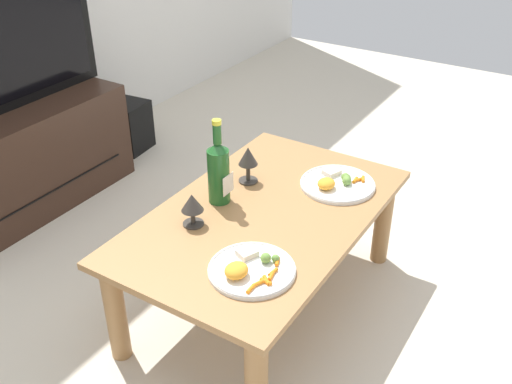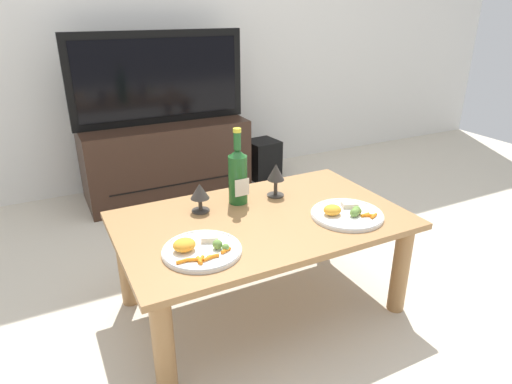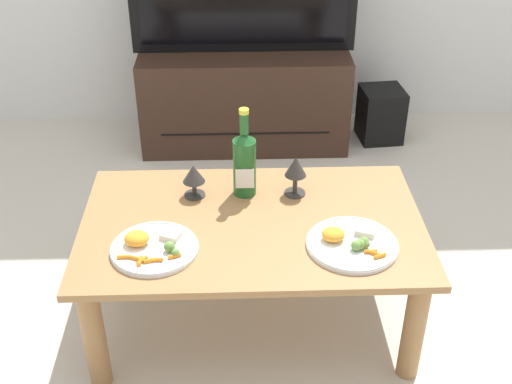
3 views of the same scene
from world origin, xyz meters
TOP-DOWN VIEW (x-y plane):
  - ground_plane at (0.00, 0.00)m, footprint 6.40×6.40m
  - dining_table at (0.00, 0.00)m, footprint 1.12×0.69m
  - tv_stand at (0.00, 1.38)m, footprint 1.05×0.46m
  - floor_speaker at (0.72, 1.36)m, footprint 0.23×0.23m
  - wine_bottle at (-0.02, 0.18)m, footprint 0.08×0.08m
  - goblet_left at (-0.20, 0.17)m, footprint 0.08×0.08m
  - goblet_right at (0.15, 0.17)m, footprint 0.07×0.07m
  - dinner_plate_left at (-0.31, -0.14)m, footprint 0.27×0.27m
  - dinner_plate_right at (0.30, -0.14)m, footprint 0.29×0.29m

SIDE VIEW (x-z plane):
  - ground_plane at x=0.00m, z-range 0.00..0.00m
  - floor_speaker at x=0.72m, z-range 0.00..0.28m
  - tv_stand at x=0.00m, z-range 0.00..0.50m
  - dining_table at x=0.00m, z-range 0.14..0.56m
  - dinner_plate_right at x=0.30m, z-range 0.41..0.46m
  - dinner_plate_left at x=-0.31m, z-range 0.41..0.46m
  - goblet_left at x=-0.20m, z-range 0.44..0.56m
  - goblet_right at x=0.15m, z-range 0.45..0.59m
  - wine_bottle at x=-0.02m, z-range 0.39..0.71m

